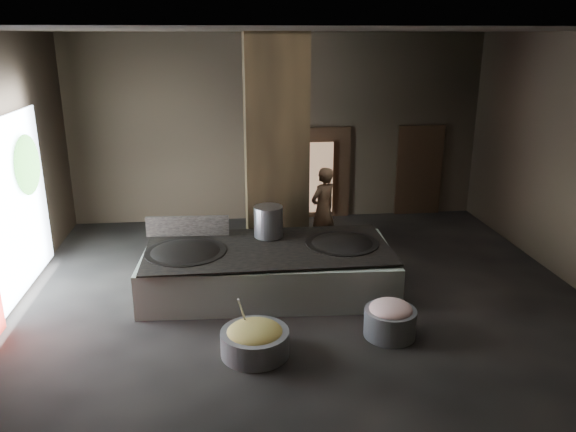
{
  "coord_description": "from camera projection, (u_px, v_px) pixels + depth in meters",
  "views": [
    {
      "loc": [
        -1.28,
        -9.06,
        4.43
      ],
      "look_at": [
        -0.18,
        0.72,
        1.25
      ],
      "focal_mm": 35.0,
      "sensor_mm": 36.0,
      "label": 1
    }
  ],
  "objects": [
    {
      "name": "floor",
      "position": [
        303.0,
        297.0,
        10.08
      ],
      "size": [
        10.0,
        9.0,
        0.1
      ],
      "primitive_type": "cube",
      "color": "black",
      "rests_on": "ground"
    },
    {
      "name": "ceiling",
      "position": [
        305.0,
        27.0,
        8.67
      ],
      "size": [
        10.0,
        9.0,
        0.1
      ],
      "primitive_type": "cube",
      "color": "black",
      "rests_on": "back_wall"
    },
    {
      "name": "back_wall",
      "position": [
        278.0,
        129.0,
        13.68
      ],
      "size": [
        10.0,
        0.1,
        4.5
      ],
      "primitive_type": "cube",
      "color": "black",
      "rests_on": "ground"
    },
    {
      "name": "front_wall",
      "position": [
        373.0,
        288.0,
        5.07
      ],
      "size": [
        10.0,
        0.1,
        4.5
      ],
      "primitive_type": "cube",
      "color": "black",
      "rests_on": "ground"
    },
    {
      "name": "pillar",
      "position": [
        276.0,
        150.0,
        11.14
      ],
      "size": [
        1.2,
        1.2,
        4.5
      ],
      "primitive_type": "cube",
      "color": "black",
      "rests_on": "ground"
    },
    {
      "name": "hearth_platform",
      "position": [
        268.0,
        270.0,
        10.12
      ],
      "size": [
        4.51,
        2.33,
        0.77
      ],
      "primitive_type": "cube",
      "rotation": [
        0.0,
        0.0,
        -0.05
      ],
      "color": "silver",
      "rests_on": "ground"
    },
    {
      "name": "platform_cap",
      "position": [
        268.0,
        248.0,
        9.99
      ],
      "size": [
        4.32,
        2.07,
        0.03
      ],
      "primitive_type": "cube",
      "color": "black",
      "rests_on": "hearth_platform"
    },
    {
      "name": "wok_left",
      "position": [
        186.0,
        256.0,
        9.81
      ],
      "size": [
        1.39,
        1.39,
        0.38
      ],
      "primitive_type": "ellipsoid",
      "color": "black",
      "rests_on": "hearth_platform"
    },
    {
      "name": "wok_left_rim",
      "position": [
        186.0,
        252.0,
        9.78
      ],
      "size": [
        1.42,
        1.42,
        0.05
      ],
      "primitive_type": "cylinder",
      "color": "black",
      "rests_on": "hearth_platform"
    },
    {
      "name": "wok_right",
      "position": [
        342.0,
        247.0,
        10.2
      ],
      "size": [
        1.3,
        1.3,
        0.36
      ],
      "primitive_type": "ellipsoid",
      "color": "black",
      "rests_on": "hearth_platform"
    },
    {
      "name": "wok_right_rim",
      "position": [
        342.0,
        244.0,
        10.18
      ],
      "size": [
        1.32,
        1.32,
        0.05
      ],
      "primitive_type": "cylinder",
      "color": "black",
      "rests_on": "hearth_platform"
    },
    {
      "name": "stock_pot",
      "position": [
        268.0,
        221.0,
        10.42
      ],
      "size": [
        0.54,
        0.54,
        0.58
      ],
      "primitive_type": "cylinder",
      "color": "gray",
      "rests_on": "hearth_platform"
    },
    {
      "name": "splash_guard",
      "position": [
        188.0,
        226.0,
        10.48
      ],
      "size": [
        1.54,
        0.14,
        0.38
      ],
      "primitive_type": "cube",
      "rotation": [
        0.0,
        0.0,
        -0.05
      ],
      "color": "black",
      "rests_on": "hearth_platform"
    },
    {
      "name": "cook",
      "position": [
        323.0,
        209.0,
        11.88
      ],
      "size": [
        0.79,
        0.74,
        1.82
      ],
      "primitive_type": "imported",
      "rotation": [
        0.0,
        0.0,
        3.79
      ],
      "color": "#926B4A",
      "rests_on": "ground"
    },
    {
      "name": "veg_basin",
      "position": [
        255.0,
        342.0,
        8.13
      ],
      "size": [
        1.02,
        1.02,
        0.37
      ],
      "primitive_type": "cylinder",
      "rotation": [
        0.0,
        0.0,
        0.03
      ],
      "color": "gray",
      "rests_on": "ground"
    },
    {
      "name": "veg_fill",
      "position": [
        255.0,
        332.0,
        8.08
      ],
      "size": [
        0.82,
        0.82,
        0.25
      ],
      "primitive_type": "ellipsoid",
      "color": "olive",
      "rests_on": "veg_basin"
    },
    {
      "name": "ladle",
      "position": [
        244.0,
        316.0,
        8.14
      ],
      "size": [
        0.19,
        0.37,
        0.71
      ],
      "primitive_type": "cylinder",
      "rotation": [
        0.49,
        0.0,
        -0.41
      ],
      "color": "gray",
      "rests_on": "veg_basin"
    },
    {
      "name": "meat_basin",
      "position": [
        390.0,
        323.0,
        8.62
      ],
      "size": [
        0.85,
        0.85,
        0.44
      ],
      "primitive_type": "cylinder",
      "rotation": [
        0.0,
        0.0,
        -0.07
      ],
      "color": "gray",
      "rests_on": "ground"
    },
    {
      "name": "meat_fill",
      "position": [
        391.0,
        309.0,
        8.55
      ],
      "size": [
        0.66,
        0.66,
        0.25
      ],
      "primitive_type": "ellipsoid",
      "color": "#DB8883",
      "rests_on": "meat_basin"
    },
    {
      "name": "doorway_near",
      "position": [
        326.0,
        174.0,
        14.06
      ],
      "size": [
        1.18,
        0.08,
        2.38
      ],
      "primitive_type": "cube",
      "color": "black",
      "rests_on": "ground"
    },
    {
      "name": "doorway_near_glow",
      "position": [
        318.0,
        178.0,
        13.94
      ],
      "size": [
        0.75,
        0.04,
        1.78
      ],
      "primitive_type": "cube",
      "color": "#8C6647",
      "rests_on": "ground"
    },
    {
      "name": "doorway_far",
      "position": [
        419.0,
        172.0,
        14.32
      ],
      "size": [
        1.18,
        0.08,
        2.38
      ],
      "primitive_type": "cube",
      "color": "black",
      "rests_on": "ground"
    },
    {
      "name": "doorway_far_glow",
      "position": [
        413.0,
        174.0,
        14.33
      ],
      "size": [
        0.88,
        0.04,
        2.08
      ],
      "primitive_type": "cube",
      "color": "#8C6647",
      "rests_on": "ground"
    },
    {
      "name": "left_opening",
      "position": [
        4.0,
        215.0,
        9.24
      ],
      "size": [
        0.04,
        4.2,
        3.1
      ],
      "primitive_type": "cube",
      "color": "white",
      "rests_on": "ground"
    },
    {
      "name": "tree_silhouette",
      "position": [
        27.0,
        165.0,
        10.11
      ],
      "size": [
        0.28,
        1.1,
        1.1
      ],
      "primitive_type": "ellipsoid",
      "color": "#194714",
      "rests_on": "left_opening"
    }
  ]
}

